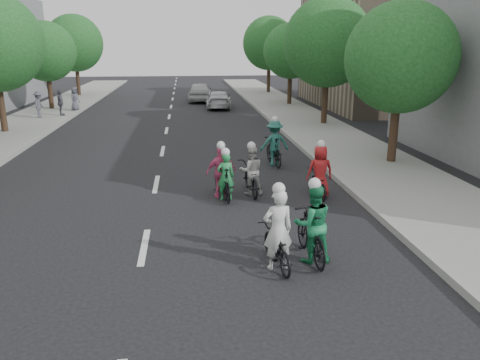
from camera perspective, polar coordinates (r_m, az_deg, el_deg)
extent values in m
plane|color=black|center=(10.98, -11.60, -7.98)|extent=(120.00, 120.00, 0.00)
cube|color=#999993|center=(21.65, -25.65, 3.02)|extent=(0.18, 80.00, 0.18)
cube|color=gray|center=(21.62, 12.31, 4.20)|extent=(4.00, 80.00, 0.15)
cube|color=#999993|center=(21.07, 7.27, 4.18)|extent=(0.18, 80.00, 0.18)
cube|color=gray|center=(37.14, 17.69, 14.82)|extent=(10.00, 14.00, 8.00)
cylinder|color=black|center=(26.83, -27.00, 7.64)|extent=(0.32, 0.32, 2.48)
cylinder|color=black|center=(35.38, -22.11, 9.71)|extent=(0.32, 0.32, 2.27)
sphere|color=#194D1A|center=(35.23, -22.61, 14.28)|extent=(4.00, 4.00, 4.00)
cylinder|color=black|center=(44.09, -19.13, 11.20)|extent=(0.32, 0.32, 2.48)
sphere|color=#194D1A|center=(43.97, -19.53, 15.46)|extent=(4.80, 4.80, 4.80)
cylinder|color=black|center=(18.62, 18.18, 5.20)|extent=(0.32, 0.32, 2.27)
sphere|color=#194D1A|center=(18.33, 18.98, 13.93)|extent=(4.00, 4.00, 4.00)
cylinder|color=black|center=(26.94, 10.26, 9.16)|extent=(0.32, 0.32, 2.48)
sphere|color=#194D1A|center=(26.75, 10.63, 16.15)|extent=(4.80, 4.80, 4.80)
cylinder|color=black|center=(35.61, 6.06, 10.82)|extent=(0.32, 0.32, 2.27)
sphere|color=#194D1A|center=(35.46, 6.20, 15.39)|extent=(4.00, 4.00, 4.00)
cylinder|color=black|center=(44.39, 3.49, 12.07)|extent=(0.32, 0.32, 2.48)
sphere|color=#194D1A|center=(44.28, 3.57, 16.31)|extent=(4.80, 4.80, 4.80)
imported|color=black|center=(14.34, 9.54, -0.38)|extent=(0.53, 1.51, 0.79)
imported|color=#AF1C1E|center=(14.14, 9.72, 1.07)|extent=(0.78, 0.51, 1.60)
sphere|color=white|center=(13.96, 9.88, 4.31)|extent=(0.26, 0.26, 0.26)
imported|color=black|center=(9.75, 4.46, -8.16)|extent=(0.77, 1.67, 0.85)
imported|color=silver|center=(9.49, 4.64, -6.08)|extent=(0.67, 0.48, 1.69)
sphere|color=white|center=(9.20, 4.76, -1.08)|extent=(0.26, 0.26, 0.26)
imported|color=black|center=(14.09, -2.31, -0.12)|extent=(0.68, 1.64, 0.96)
imported|color=#EA528B|center=(13.91, -2.29, 0.98)|extent=(0.97, 0.52, 1.57)
sphere|color=white|center=(13.72, -2.33, 4.22)|extent=(0.26, 0.26, 0.26)
imported|color=black|center=(17.82, 4.14, 3.55)|extent=(0.72, 1.86, 1.09)
imported|color=#206256|center=(17.65, 4.22, 4.51)|extent=(1.19, 0.77, 1.74)
sphere|color=white|center=(17.49, 4.28, 7.36)|extent=(0.26, 0.26, 0.26)
imported|color=black|center=(13.87, -1.79, -0.32)|extent=(0.57, 1.67, 0.99)
imported|color=#27924A|center=(13.71, -1.77, 0.43)|extent=(0.54, 0.37, 1.42)
sphere|color=white|center=(13.53, -1.79, 3.40)|extent=(0.26, 0.26, 0.26)
imported|color=black|center=(14.38, 1.32, 0.25)|extent=(0.74, 1.87, 0.97)
imported|color=silver|center=(14.21, 1.38, 1.15)|extent=(0.76, 0.60, 1.49)
sphere|color=white|center=(14.03, 1.40, 4.18)|extent=(0.26, 0.26, 0.26)
imported|color=black|center=(10.10, 8.64, -6.63)|extent=(0.62, 1.86, 1.10)
imported|color=#1C814D|center=(9.90, 8.87, -5.28)|extent=(0.86, 0.69, 1.69)
sphere|color=white|center=(9.62, 9.09, -0.48)|extent=(0.26, 0.26, 0.26)
imported|color=silver|center=(34.14, -2.63, 9.77)|extent=(1.99, 4.30, 1.22)
imported|color=silver|center=(38.31, -4.89, 10.67)|extent=(2.11, 4.60, 1.53)
imported|color=#555361|center=(31.00, -23.28, 8.46)|extent=(0.64, 1.06, 1.59)
imported|color=#4F4E5C|center=(31.48, -21.04, 8.76)|extent=(0.67, 0.99, 1.56)
imported|color=#545462|center=(33.67, -19.49, 9.31)|extent=(0.75, 0.88, 1.53)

